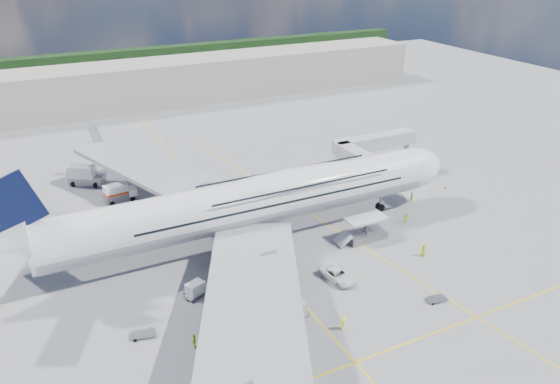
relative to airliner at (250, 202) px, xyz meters
name	(u,v)px	position (x,y,z in m)	size (l,w,h in m)	color
ground	(277,274)	(-0.26, -10.00, -6.87)	(300.00, 300.00, 0.00)	gray
taxi_line_main	(277,274)	(-0.26, -10.00, -6.86)	(0.25, 220.00, 0.01)	yellow
taxi_line_cross	(355,362)	(-0.26, -30.00, -6.86)	(120.00, 0.25, 0.01)	yellow
taxi_line_diag	(326,223)	(13.74, 0.00, -6.86)	(0.25, 100.00, 0.01)	yellow
airliner	(250,202)	(0.00, 0.00, 0.00)	(77.26, 79.15, 23.71)	white
jet_bridge	(369,150)	(29.55, 10.94, -0.02)	(18.80, 12.10, 8.50)	#B7B7BC
cargo_loader	(364,232)	(16.56, -7.11, -5.62)	(8.53, 3.20, 3.67)	silver
terminal	(127,86)	(-0.26, 85.00, -0.87)	(180.00, 16.00, 12.00)	#B2AD9E
tree_line	(209,54)	(39.74, 130.00, -2.87)	(160.00, 6.00, 8.00)	#193814
dolly_row_a	(195,289)	(-12.28, -9.94, -5.78)	(3.60, 2.83, 2.02)	gray
dolly_row_b	(245,292)	(-6.31, -12.60, -6.50)	(3.47, 2.16, 0.48)	gray
dolly_row_c	(295,310)	(-2.50, -19.78, -5.76)	(3.43, 2.07, 2.07)	gray
dolly_back	(144,334)	(-20.49, -14.97, -6.54)	(3.12, 2.10, 0.42)	gray
dolly_nose_far	(437,299)	(15.73, -25.03, -6.57)	(2.78, 1.68, 0.39)	gray
dolly_nose_near	(272,254)	(0.71, -6.38, -5.83)	(3.36, 2.35, 1.93)	gray
baggage_tug	(252,340)	(-9.44, -22.11, -6.16)	(2.77, 1.70, 1.61)	white
catering_truck_inner	(119,193)	(-15.34, 23.78, -5.26)	(5.91, 2.80, 3.40)	gray
catering_truck_outer	(86,176)	(-19.50, 34.17, -4.98)	(7.40, 5.61, 4.07)	gray
service_van	(338,275)	(6.57, -15.17, -6.08)	(2.62, 5.68, 1.58)	white
crew_nose	(412,197)	(31.83, 0.22, -5.90)	(0.70, 0.46, 1.93)	#8CDE17
crew_loader	(406,218)	(25.71, -5.98, -5.91)	(0.93, 0.73, 1.92)	#A7FC1A
crew_wing	(194,341)	(-15.65, -19.61, -5.91)	(1.12, 0.47, 1.91)	#A6DB17
crew_van	(423,250)	(21.46, -15.42, -5.87)	(0.98, 0.64, 2.00)	#A3E217
crew_tug	(343,324)	(1.54, -24.58, -5.95)	(1.18, 0.68, 1.83)	#EAF91A
cone_nose	(445,187)	(41.44, 2.02, -6.59)	(0.45, 0.45, 0.58)	red
cone_wing_left_inner	(152,205)	(-10.70, 19.30, -6.57)	(0.49, 0.49, 0.62)	red
cone_wing_left_outer	(145,184)	(-9.66, 28.94, -6.60)	(0.44, 0.44, 0.56)	red
cone_wing_right_inner	(264,337)	(-7.77, -21.79, -6.64)	(0.38, 0.38, 0.48)	red
cone_tail	(28,268)	(-31.90, 6.94, -6.61)	(0.43, 0.43, 0.54)	red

